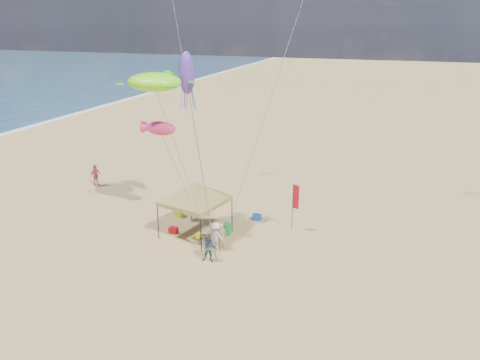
{
  "coord_description": "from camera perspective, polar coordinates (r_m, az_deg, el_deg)",
  "views": [
    {
      "loc": [
        8.11,
        -20.03,
        12.66
      ],
      "look_at": [
        0.0,
        3.0,
        4.0
      ],
      "focal_mm": 33.94,
      "sensor_mm": 36.0,
      "label": 1
    }
  ],
  "objects": [
    {
      "name": "feather_flag",
      "position": [
        28.45,
        6.92,
        -2.47
      ],
      "size": [
        0.44,
        0.22,
        3.11
      ],
      "color": "black",
      "rests_on": "ground"
    },
    {
      "name": "person_near_a",
      "position": [
        26.49,
        -2.38,
        -7.04
      ],
      "size": [
        0.67,
        0.51,
        1.64
      ],
      "primitive_type": "imported",
      "rotation": [
        0.0,
        0.0,
        3.35
      ],
      "color": "tan",
      "rests_on": "ground"
    },
    {
      "name": "ground",
      "position": [
        25.05,
        -2.32,
        -10.85
      ],
      "size": [
        280.0,
        280.0,
        0.0
      ],
      "primitive_type": "plane",
      "color": "tan",
      "rests_on": "ground"
    },
    {
      "name": "fish_kite",
      "position": [
        28.32,
        -9.93,
        6.42
      ],
      "size": [
        2.19,
        1.69,
        0.87
      ],
      "primitive_type": "ellipsoid",
      "rotation": [
        0.0,
        0.0,
        -0.42
      ],
      "color": "#E52E73",
      "rests_on": "ground"
    },
    {
      "name": "squid_kite",
      "position": [
        27.96,
        -6.71,
        13.21
      ],
      "size": [
        1.07,
        1.07,
        2.55
      ],
      "primitive_type": "ellipsoid",
      "rotation": [
        0.0,
        0.0,
        -0.1
      ],
      "color": "#5D34B2",
      "rests_on": "ground"
    },
    {
      "name": "beach_cart",
      "position": [
        27.91,
        -4.63,
        -7.06
      ],
      "size": [
        0.9,
        0.5,
        0.24
      ],
      "primitive_type": "cube",
      "color": "yellow",
      "rests_on": "ground"
    },
    {
      "name": "chair_yellow",
      "position": [
        31.1,
        -7.68,
        -3.97
      ],
      "size": [
        0.5,
        0.5,
        0.7
      ],
      "primitive_type": "cube",
      "color": "#EFF41B",
      "rests_on": "ground"
    },
    {
      "name": "bag_orange",
      "position": [
        31.99,
        -4.45,
        -3.49
      ],
      "size": [
        0.54,
        0.69,
        0.36
      ],
      "primitive_type": "cylinder",
      "rotation": [
        0.0,
        1.57,
        1.22
      ],
      "color": "#F8450D",
      "rests_on": "ground"
    },
    {
      "name": "person_far_a",
      "position": [
        38.14,
        -17.71,
        0.57
      ],
      "size": [
        0.64,
        1.09,
        1.75
      ],
      "primitive_type": "imported",
      "rotation": [
        0.0,
        0.0,
        1.36
      ],
      "color": "#B54551",
      "rests_on": "ground"
    },
    {
      "name": "chair_green",
      "position": [
        28.41,
        -1.66,
        -6.16
      ],
      "size": [
        0.5,
        0.5,
        0.7
      ],
      "primitive_type": "cube",
      "color": "#1A9332",
      "rests_on": "ground"
    },
    {
      "name": "canopy_tent",
      "position": [
        27.29,
        -5.75,
        -0.5
      ],
      "size": [
        6.39,
        6.39,
        4.04
      ],
      "color": "black",
      "rests_on": "ground"
    },
    {
      "name": "person_near_c",
      "position": [
        26.5,
        -2.99,
        -7.03
      ],
      "size": [
        1.18,
        0.87,
        1.65
      ],
      "primitive_type": "imported",
      "rotation": [
        0.0,
        0.0,
        2.88
      ],
      "color": "silver",
      "rests_on": "ground"
    },
    {
      "name": "turtle_kite",
      "position": [
        27.47,
        -10.7,
        12.01
      ],
      "size": [
        3.92,
        3.49,
        1.09
      ],
      "primitive_type": "ellipsoid",
      "rotation": [
        0.0,
        0.0,
        -0.31
      ],
      "color": "#86F816",
      "rests_on": "ground"
    },
    {
      "name": "crate_grey",
      "position": [
        27.36,
        -4.52,
        -7.77
      ],
      "size": [
        0.34,
        0.3,
        0.28
      ],
      "primitive_type": "cube",
      "color": "gray",
      "rests_on": "ground"
    },
    {
      "name": "person_near_b",
      "position": [
        25.21,
        -3.95,
        -8.52
      ],
      "size": [
        0.9,
        0.76,
        1.65
      ],
      "primitive_type": "imported",
      "rotation": [
        0.0,
        0.0,
        0.18
      ],
      "color": "#3D4A54",
      "rests_on": "ground"
    },
    {
      "name": "cooler_blue",
      "position": [
        30.43,
        2.14,
        -4.68
      ],
      "size": [
        0.54,
        0.38,
        0.38
      ],
      "primitive_type": "cube",
      "color": "#164AB8",
      "rests_on": "ground"
    },
    {
      "name": "bag_navy",
      "position": [
        27.84,
        -4.38,
        -7.17
      ],
      "size": [
        0.69,
        0.54,
        0.36
      ],
      "primitive_type": "cylinder",
      "rotation": [
        0.0,
        1.57,
        0.35
      ],
      "color": "#0E123F",
      "rests_on": "ground"
    },
    {
      "name": "cooler_red",
      "position": [
        28.91,
        -8.37,
        -6.25
      ],
      "size": [
        0.54,
        0.38,
        0.38
      ],
      "primitive_type": "cube",
      "color": "red",
      "rests_on": "ground"
    }
  ]
}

